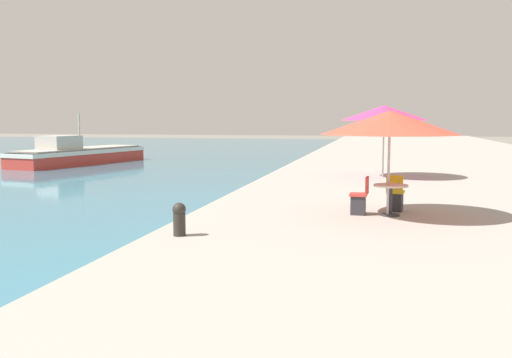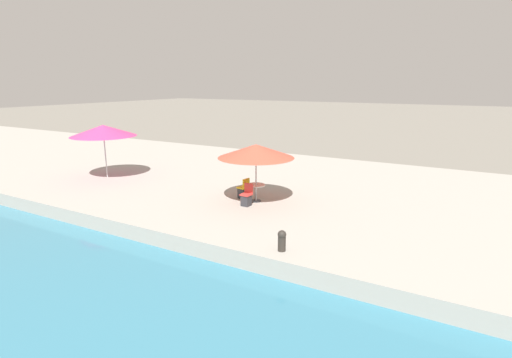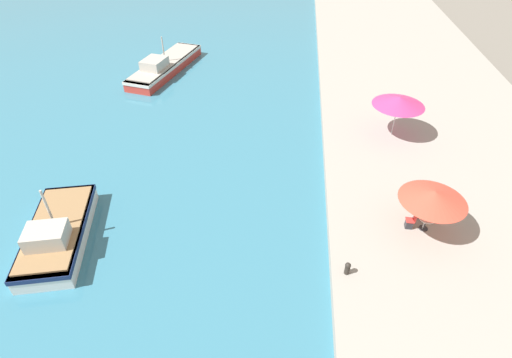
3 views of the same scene
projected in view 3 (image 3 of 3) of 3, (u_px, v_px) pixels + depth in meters
name	position (u px, v px, depth m)	size (l,w,h in m)	color
water_basin	(37.00, 57.00, 39.92)	(56.00, 90.00, 0.04)	teal
quay_promenade	(406.00, 69.00, 36.87)	(16.00, 90.00, 0.62)	#A39E93
fishing_boat_near	(57.00, 232.00, 19.83)	(4.16, 6.92, 3.26)	white
fishing_boat_mid	(165.00, 65.00, 36.62)	(4.69, 10.44, 3.20)	red
cafe_umbrella_pink	(434.00, 196.00, 18.76)	(3.19, 3.19, 2.47)	#B7B7B7
cafe_umbrella_white	(399.00, 101.00, 25.72)	(3.37, 3.37, 2.80)	#B7B7B7
cafe_table	(426.00, 221.00, 19.81)	(0.80, 0.80, 0.74)	#333338
cafe_chair_left	(410.00, 223.00, 20.02)	(0.45, 0.42, 0.91)	#2D2D33
cafe_chair_right	(424.00, 214.00, 20.48)	(0.47, 0.49, 0.91)	#2D2D33
mooring_bollard	(347.00, 268.00, 17.71)	(0.26, 0.26, 0.65)	#2D2823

